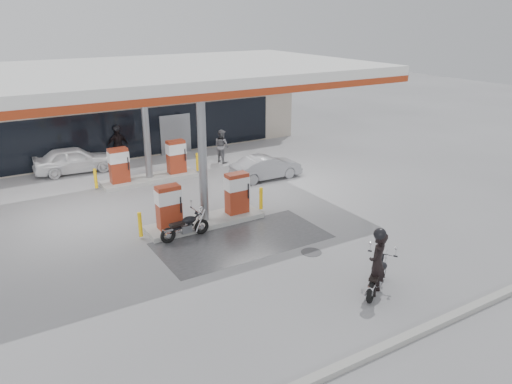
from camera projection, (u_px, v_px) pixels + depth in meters
The scene contains 16 objects.
ground at pixel (230, 244), 17.29m from camera, with size 90.00×90.00×0.00m, color gray.
wet_patch at pixel (243, 240), 17.54m from camera, with size 6.00×3.00×0.00m, color #4C4C4F.
drain_cover at pixel (311, 252), 16.66m from camera, with size 0.70×0.70×0.01m, color #38383A.
kerb at pixel (373, 353), 11.65m from camera, with size 28.00×0.25×0.15m, color gray.
store_building at pixel (101, 112), 29.41m from camera, with size 22.00×8.22×4.00m.
canopy at pixel (167, 74), 19.51m from camera, with size 16.00×10.02×5.51m.
pump_island_near at pixel (204, 206), 18.66m from camera, with size 5.14×1.30×1.78m.
pump_island_far at pixel (149, 166), 23.47m from camera, with size 5.14×1.30×1.78m.
main_motorcycle at pixel (377, 277), 14.25m from camera, with size 1.71×1.15×1.00m.
biker_main at pixel (377, 264), 13.91m from camera, with size 0.70×0.46×1.91m, color black.
parked_motorcycle at pixel (186, 227), 17.57m from camera, with size 1.89×0.73×0.97m.
sedan_white at pixel (74, 160), 24.74m from camera, with size 1.55×3.86×1.32m, color white.
attendant at pixel (222, 146), 26.37m from camera, with size 0.85×0.67×1.76m, color #57575C.
hatchback_silver at pixel (266, 167), 23.81m from camera, with size 1.20×3.45×1.14m, color gray.
parked_car_right at pixel (236, 129), 31.65m from camera, with size 1.81×3.93×1.09m, color #A0A3A7.
biker_walking at pixel (118, 145), 26.30m from camera, with size 1.10×0.46×1.87m, color black.
Camera 1 is at (-7.36, -13.83, 7.59)m, focal length 35.00 mm.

